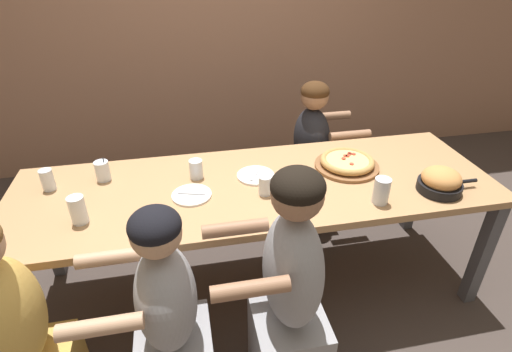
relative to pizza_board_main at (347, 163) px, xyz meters
The scene contains 17 objects.
ground_plane 0.95m from the pizza_board_main, behind, with size 18.00×18.00×0.00m, color #423833.
dining_table 0.56m from the pizza_board_main, behind, with size 2.58×0.84×0.75m.
pizza_board_main is the anchor object (origin of this frame).
skillet_bowl 0.50m from the pizza_board_main, 41.10° to the right, with size 0.33×0.22×0.13m.
empty_plate_a 0.90m from the pizza_board_main, behind, with size 0.20×0.20×0.02m.
empty_plate_b 0.53m from the pizza_board_main, behind, with size 0.21×0.21×0.02m.
cocktail_glass_blue 1.36m from the pizza_board_main, behind, with size 0.08×0.08×0.14m.
drinking_glass_a 0.55m from the pizza_board_main, 161.22° to the right, with size 0.07×0.07×0.10m.
drinking_glass_b 1.62m from the pizza_board_main, behind, with size 0.07×0.07×0.12m.
drinking_glass_c 0.37m from the pizza_board_main, 86.13° to the right, with size 0.08×0.08×0.13m.
drinking_glass_d 1.43m from the pizza_board_main, behind, with size 0.07×0.07×0.14m.
drinking_glass_e 0.48m from the pizza_board_main, 150.70° to the right, with size 0.08×0.08×0.12m.
drinking_glass_f 0.85m from the pizza_board_main, behind, with size 0.07×0.07×0.11m.
diner_near_midleft 1.29m from the pizza_board_main, 145.41° to the right, with size 0.51×0.40×1.09m.
diner_near_left 1.77m from the pizza_board_main, 155.97° to the right, with size 0.51×0.40×1.12m.
diner_near_center 0.92m from the pizza_board_main, 126.39° to the right, with size 0.51×0.40×1.20m.
diner_far_midright 0.63m from the pizza_board_main, 91.59° to the left, with size 0.51×0.40×1.08m.
Camera 1 is at (-0.36, -1.78, 1.88)m, focal length 28.00 mm.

